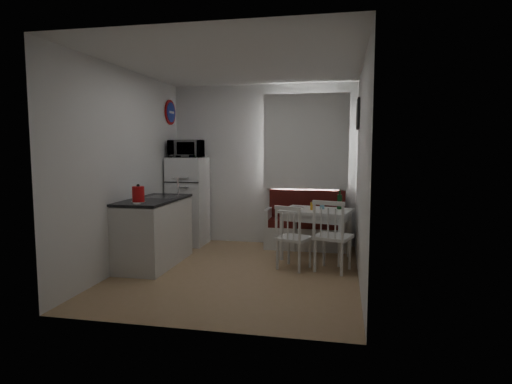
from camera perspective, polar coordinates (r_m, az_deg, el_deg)
floor at (r=5.55m, az=-2.43°, el=-10.65°), size 3.00×3.50×0.02m
ceiling at (r=5.41m, az=-2.56°, el=16.77°), size 3.00×3.50×0.02m
wall_back at (r=7.03m, az=0.96°, el=3.65°), size 3.00×0.02×2.60m
wall_front at (r=3.65m, az=-9.12°, el=1.39°), size 3.00×0.02×2.60m
wall_left at (r=5.87m, az=-16.88°, el=2.92°), size 0.02×3.50×2.60m
wall_right at (r=5.17m, az=13.88°, el=2.63°), size 0.02×3.50×2.60m
window at (r=6.90m, az=6.67°, el=6.26°), size 1.22×0.06×1.47m
curtain at (r=6.83m, az=6.63°, el=6.68°), size 1.35×0.02×1.50m
kitchen_counter at (r=5.97m, az=-13.37°, el=-5.10°), size 0.62×1.32×1.16m
wall_sign at (r=7.18m, az=-11.30°, el=10.37°), size 0.03×0.40×0.40m
picture_frame at (r=6.28m, az=13.41°, el=10.05°), size 0.04×0.52×0.42m
bench at (r=6.81m, az=6.67°, el=-4.95°), size 1.26×0.49×0.90m
dining_table at (r=6.13m, az=8.02°, el=-3.05°), size 1.08×0.87×0.71m
chair_left at (r=5.52m, az=4.99°, el=-5.17°), size 0.51×0.51×0.45m
chair_right at (r=5.47m, az=10.21°, el=-4.79°), size 0.54×0.53×0.50m
fridge at (r=7.06m, az=-9.04°, el=-1.21°), size 0.57×0.57×1.42m
microwave at (r=6.96m, az=-9.30°, el=5.71°), size 0.51×0.34×0.28m
kettle at (r=5.39m, az=-15.42°, el=-0.31°), size 0.18×0.18×0.23m
wine_bottle at (r=6.19m, az=11.09°, el=-0.92°), size 0.07×0.07×0.29m
drinking_glass_orange at (r=6.06m, az=7.54°, el=-1.87°), size 0.06×0.06×0.11m
drinking_glass_blue at (r=6.15m, az=8.81°, el=-1.76°), size 0.06×0.06×0.11m
plate at (r=6.16m, az=5.26°, el=-2.13°), size 0.25×0.25×0.02m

